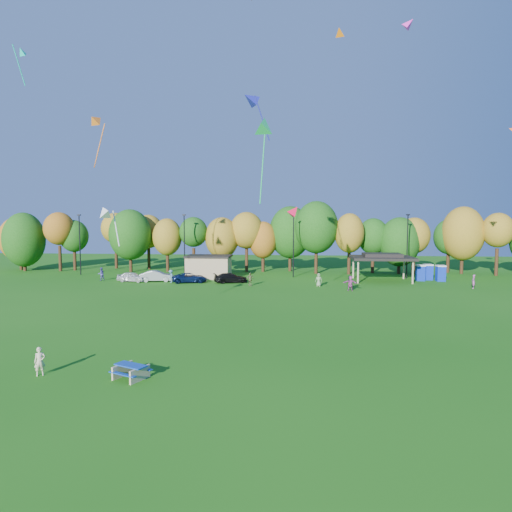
# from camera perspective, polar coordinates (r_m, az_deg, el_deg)

# --- Properties ---
(ground) EXTENTS (160.00, 160.00, 0.00)m
(ground) POSITION_cam_1_polar(r_m,az_deg,el_deg) (27.21, -0.21, -13.46)
(ground) COLOR #19600F
(ground) RESTS_ON ground
(tree_line) EXTENTS (93.57, 10.55, 11.15)m
(tree_line) POSITION_cam_1_polar(r_m,az_deg,el_deg) (71.38, 2.30, 2.65)
(tree_line) COLOR black
(tree_line) RESTS_ON ground
(lamp_posts) EXTENTS (64.50, 0.25, 9.09)m
(lamp_posts) POSITION_cam_1_polar(r_m,az_deg,el_deg) (65.84, 4.70, 1.58)
(lamp_posts) COLOR black
(lamp_posts) RESTS_ON ground
(utility_building) EXTENTS (6.30, 4.30, 3.25)m
(utility_building) POSITION_cam_1_polar(r_m,az_deg,el_deg) (65.29, -5.92, -1.32)
(utility_building) COLOR tan
(utility_building) RESTS_ON ground
(pavilion) EXTENTS (8.20, 6.20, 3.77)m
(pavilion) POSITION_cam_1_polar(r_m,az_deg,el_deg) (64.03, 15.48, -0.16)
(pavilion) COLOR tan
(pavilion) RESTS_ON ground
(porta_potties) EXTENTS (3.75, 2.38, 2.18)m
(porta_potties) POSITION_cam_1_polar(r_m,az_deg,el_deg) (66.68, 20.88, -1.95)
(porta_potties) COLOR #0D2CB4
(porta_potties) RESTS_ON ground
(picnic_table) EXTENTS (2.22, 2.07, 0.77)m
(picnic_table) POSITION_cam_1_polar(r_m,az_deg,el_deg) (25.78, -15.36, -13.64)
(picnic_table) COLOR tan
(picnic_table) RESTS_ON ground
(kite_flyer) EXTENTS (0.68, 0.62, 1.56)m
(kite_flyer) POSITION_cam_1_polar(r_m,az_deg,el_deg) (27.85, -25.41, -11.82)
(kite_flyer) COLOR beige
(kite_flyer) RESTS_ON ground
(car_a) EXTENTS (4.08, 2.02, 1.34)m
(car_a) POSITION_cam_1_polar(r_m,az_deg,el_deg) (63.42, -15.25, -2.53)
(car_a) COLOR silver
(car_a) RESTS_ON ground
(car_b) EXTENTS (4.68, 2.36, 1.47)m
(car_b) POSITION_cam_1_polar(r_m,az_deg,el_deg) (62.84, -12.29, -2.47)
(car_b) COLOR #A2A1A7
(car_b) RESTS_ON ground
(car_c) EXTENTS (4.98, 3.22, 1.28)m
(car_c) POSITION_cam_1_polar(r_m,az_deg,el_deg) (61.09, -8.27, -2.71)
(car_c) COLOR #0B1A43
(car_c) RESTS_ON ground
(car_d) EXTENTS (4.81, 3.16, 1.29)m
(car_d) POSITION_cam_1_polar(r_m,az_deg,el_deg) (60.38, -3.19, -2.75)
(car_d) COLOR black
(car_d) RESTS_ON ground
(far_person_0) EXTENTS (0.59, 0.72, 1.70)m
(far_person_0) POSITION_cam_1_polar(r_m,az_deg,el_deg) (61.26, 25.54, -2.90)
(far_person_0) COLOR #AC5195
(far_person_0) RESTS_ON ground
(far_person_1) EXTENTS (1.75, 0.83, 1.81)m
(far_person_1) POSITION_cam_1_polar(r_m,az_deg,el_deg) (54.71, 11.70, -3.35)
(far_person_1) COLOR #AE4892
(far_person_1) RESTS_ON ground
(far_person_2) EXTENTS (0.90, 0.69, 1.65)m
(far_person_2) POSITION_cam_1_polar(r_m,az_deg,el_deg) (57.61, 7.84, -2.97)
(far_person_2) COLOR gray
(far_person_2) RESTS_ON ground
(far_person_3) EXTENTS (1.07, 0.77, 1.68)m
(far_person_3) POSITION_cam_1_polar(r_m,az_deg,el_deg) (57.35, -0.75, -2.94)
(far_person_3) COLOR olive
(far_person_3) RESTS_ON ground
(far_person_4) EXTENTS (1.08, 1.27, 1.70)m
(far_person_4) POSITION_cam_1_polar(r_m,az_deg,el_deg) (61.43, -10.60, -2.50)
(far_person_4) COLOR teal
(far_person_4) RESTS_ON ground
(far_person_5) EXTENTS (1.08, 1.11, 1.80)m
(far_person_5) POSITION_cam_1_polar(r_m,az_deg,el_deg) (66.03, -18.79, -2.13)
(far_person_5) COLOR #4D4598
(far_person_5) RESTS_ON ground
(kite_2) EXTENTS (1.95, 1.95, 3.49)m
(kite_2) POSITION_cam_1_polar(r_m,az_deg,el_deg) (37.70, -18.36, 5.26)
(kite_2) COLOR silver
(kite_3) EXTENTS (1.55, 1.35, 1.30)m
(kite_3) POSITION_cam_1_polar(r_m,az_deg,el_deg) (46.42, 18.63, 25.85)
(kite_3) COLOR #FF2AC0
(kite_4) EXTENTS (1.70, 3.26, 5.45)m
(kite_4) POSITION_cam_1_polar(r_m,az_deg,el_deg) (49.93, -19.20, 15.67)
(kite_4) COLOR orange
(kite_6) EXTENTS (1.38, 1.60, 1.38)m
(kite_6) POSITION_cam_1_polar(r_m,az_deg,el_deg) (51.62, 10.41, 25.88)
(kite_6) COLOR orange
(kite_7) EXTENTS (1.36, 1.14, 1.16)m
(kite_7) POSITION_cam_1_polar(r_m,az_deg,el_deg) (35.26, 4.83, 5.64)
(kite_7) COLOR red
(kite_8) EXTENTS (1.90, 4.53, 7.55)m
(kite_8) POSITION_cam_1_polar(r_m,az_deg,el_deg) (38.60, 0.95, 16.09)
(kite_8) COLOR #1AC65A
(kite_9) EXTENTS (1.19, 2.57, 4.29)m
(kite_9) POSITION_cam_1_polar(r_m,az_deg,el_deg) (58.09, -27.24, 21.71)
(kite_9) COLOR #0ED5AF
(kite_12) EXTENTS (2.87, 2.04, 4.62)m
(kite_12) POSITION_cam_1_polar(r_m,az_deg,el_deg) (42.55, -0.69, 19.00)
(kite_12) COLOR navy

